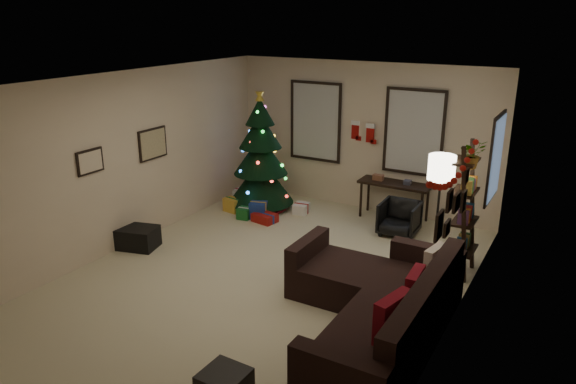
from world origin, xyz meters
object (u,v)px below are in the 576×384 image
(bookshelf, at_px, (466,213))
(sofa, at_px, (378,309))
(christmas_tree, at_px, (261,159))
(desk_chair, at_px, (399,218))
(desk, at_px, (395,187))

(bookshelf, bearing_deg, sofa, -103.53)
(christmas_tree, xyz_separation_m, desk_chair, (2.69, 0.02, -0.65))
(christmas_tree, bearing_deg, bookshelf, -12.87)
(sofa, height_order, bookshelf, bookshelf)
(christmas_tree, relative_size, desk, 1.80)
(desk, xyz_separation_m, desk_chair, (0.33, -0.65, -0.31))
(sofa, bearing_deg, christmas_tree, 140.04)
(desk, relative_size, bookshelf, 0.66)
(sofa, xyz_separation_m, bookshelf, (0.48, 1.98, 0.62))
(christmas_tree, bearing_deg, sofa, -39.96)
(sofa, xyz_separation_m, desk, (-1.07, 3.54, 0.30))
(christmas_tree, distance_m, sofa, 4.52)
(desk, bearing_deg, christmas_tree, -164.20)
(sofa, relative_size, bookshelf, 1.53)
(desk_chair, xyz_separation_m, bookshelf, (1.22, -0.91, 0.63))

